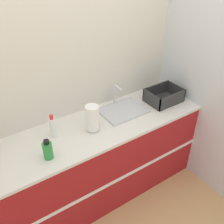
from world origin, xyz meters
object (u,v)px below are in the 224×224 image
sink (123,109)px  bottle_green (48,150)px  paper_towel_roll (92,118)px  dish_rack (164,97)px  bottle_white_spray (53,127)px

sink → bottle_green: size_ratio=2.54×
paper_towel_roll → dish_rack: bearing=0.8°
sink → dish_rack: size_ratio=1.25×
bottle_green → dish_rack: bearing=5.4°
paper_towel_roll → bottle_white_spray: (-0.34, 0.12, -0.03)m
dish_rack → bottle_green: bottle_green is taller
bottle_green → bottle_white_spray: bottle_white_spray is taller
dish_rack → paper_towel_roll: bearing=-179.2°
dish_rack → bottle_white_spray: bearing=175.0°
sink → dish_rack: sink is taller
bottle_white_spray → bottle_green: bearing=-122.0°
sink → paper_towel_roll: (-0.41, -0.10, 0.11)m
dish_rack → sink: bearing=169.4°
paper_towel_roll → sink: bearing=13.9°
paper_towel_roll → bottle_green: (-0.49, -0.12, -0.05)m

